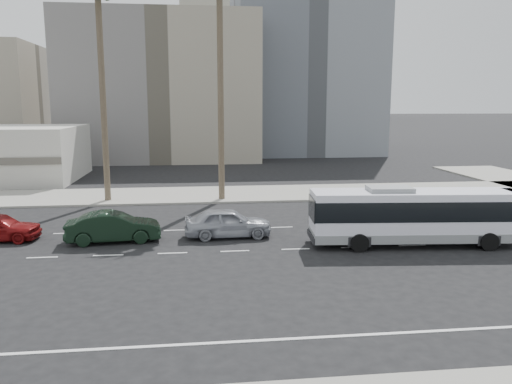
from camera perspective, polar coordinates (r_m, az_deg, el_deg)
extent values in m
plane|color=black|center=(25.85, 11.07, -6.14)|extent=(700.00, 700.00, 0.00)
cube|color=gray|center=(40.50, 4.44, -0.08)|extent=(120.00, 7.00, 0.15)
cube|color=gray|center=(68.80, -10.43, 11.33)|extent=(24.00, 18.00, 18.00)
cube|color=slate|center=(77.48, 5.23, 14.23)|extent=(20.00, 20.00, 26.00)
cube|color=#B9B39C|center=(274.11, -5.60, 12.95)|extent=(42.00, 42.00, 44.00)
cube|color=#B9B39C|center=(278.77, -5.74, 20.77)|extent=(26.00, 26.00, 32.00)
cube|color=slate|center=(260.56, 5.26, 15.98)|extent=(26.00, 26.00, 70.00)
cube|color=slate|center=(294.99, 8.91, 14.21)|extent=(22.00, 22.00, 60.00)
cube|color=white|center=(26.64, 17.51, -2.37)|extent=(10.55, 3.14, 2.33)
cube|color=black|center=(26.58, 17.54, -1.71)|extent=(10.61, 3.20, 0.99)
cube|color=gray|center=(26.87, 17.39, -4.52)|extent=(10.57, 3.18, 0.45)
cube|color=gray|center=(25.89, 14.93, 0.24)|extent=(2.26, 1.61, 0.27)
cube|color=#262628|center=(28.82, 26.59, 0.03)|extent=(0.67, 1.65, 0.27)
cylinder|color=black|center=(27.45, 24.71, -4.97)|extent=(0.90, 0.27, 0.90)
cylinder|color=black|center=(29.36, 22.40, -3.88)|extent=(0.90, 0.27, 0.90)
cylinder|color=black|center=(24.78, 11.97, -5.80)|extent=(0.90, 0.27, 0.90)
cylinder|color=black|center=(26.88, 10.42, -4.51)|extent=(0.90, 0.27, 0.90)
imported|color=#9699A2|center=(27.17, -3.18, -3.46)|extent=(1.98, 4.68, 1.58)
imported|color=black|center=(27.21, -15.77, -3.82)|extent=(2.13, 4.91, 1.57)
cylinder|color=brown|center=(36.93, -4.01, 10.84)|extent=(0.42, 0.42, 15.38)
cylinder|color=brown|center=(37.89, -16.88, 10.06)|extent=(0.47, 0.47, 14.91)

